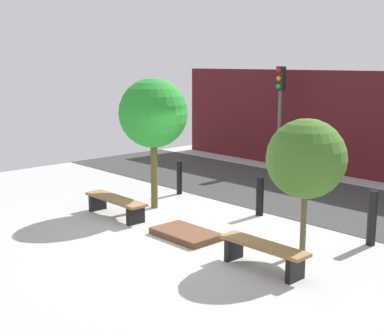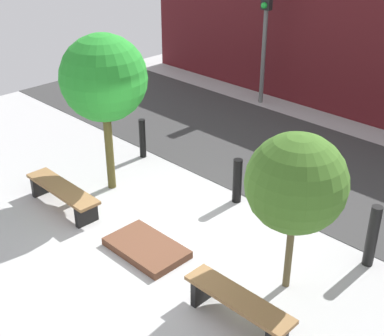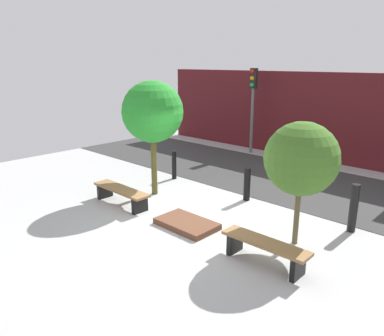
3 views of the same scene
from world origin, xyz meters
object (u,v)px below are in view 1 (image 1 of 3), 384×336
at_px(tree_behind_right_bench, 306,159).
at_px(bollard_left, 260,196).
at_px(traffic_light_west, 280,99).
at_px(tree_behind_left_bench, 153,114).
at_px(bollard_center, 372,218).
at_px(planter_bed, 186,234).
at_px(bollard_far_left, 179,177).
at_px(bench_left, 116,203).
at_px(bench_right, 263,251).

distance_m(tree_behind_right_bench, bollard_left, 2.93).
relative_size(tree_behind_right_bench, traffic_light_west, 0.75).
relative_size(tree_behind_left_bench, bollard_center, 2.89).
distance_m(planter_bed, traffic_light_west, 8.06).
xyz_separation_m(tree_behind_left_bench, tree_behind_right_bench, (4.41, 0.00, -0.52)).
xyz_separation_m(tree_behind_left_bench, traffic_light_west, (-0.95, 6.10, 0.03)).
height_order(bollard_far_left, bollard_center, bollard_center).
distance_m(bench_left, bench_right, 4.41).
height_order(bench_left, bollard_far_left, bollard_far_left).
bearing_deg(traffic_light_west, bench_right, -53.58).
bearing_deg(tree_behind_left_bench, bollard_far_left, 114.55).
distance_m(bench_left, traffic_light_west, 7.60).
height_order(bench_right, planter_bed, bench_right).
bearing_deg(traffic_light_west, tree_behind_right_bench, -48.73).
xyz_separation_m(tree_behind_left_bench, bollard_center, (5.04, 1.38, -1.78)).
bearing_deg(traffic_light_west, bench_left, -82.56).
bearing_deg(bench_right, bench_left, 179.49).
height_order(bollard_center, traffic_light_west, traffic_light_west).
distance_m(bollard_left, traffic_light_west, 5.98).
height_order(bench_right, bollard_far_left, bollard_far_left).
relative_size(bench_right, tree_behind_right_bench, 0.67).
height_order(tree_behind_right_bench, bollard_far_left, tree_behind_right_bench).
height_order(bollard_left, bollard_center, bollard_center).
distance_m(tree_behind_left_bench, bollard_center, 5.52).
height_order(bench_left, planter_bed, bench_left).
bearing_deg(bollard_left, tree_behind_left_bench, -147.88).
xyz_separation_m(bench_right, bollard_center, (0.63, 2.54, 0.21)).
distance_m(planter_bed, bollard_center, 3.71).
xyz_separation_m(bollard_left, traffic_light_west, (-3.15, 4.72, 1.90)).
relative_size(bench_right, planter_bed, 1.24).
height_order(bench_left, traffic_light_west, traffic_light_west).
height_order(bench_left, bench_right, bench_right).
relative_size(bench_right, traffic_light_west, 0.51).
bearing_deg(planter_bed, tree_behind_right_bench, 23.49).
relative_size(bollard_far_left, bollard_left, 1.00).
bearing_deg(bench_right, bollard_far_left, 152.73).
xyz_separation_m(tree_behind_right_bench, bollard_left, (-2.20, 1.38, -1.35)).
distance_m(bench_left, tree_behind_left_bench, 2.31).
height_order(tree_behind_left_bench, bollard_left, tree_behind_left_bench).
height_order(bench_right, tree_behind_right_bench, tree_behind_right_bench).
height_order(bench_left, bollard_left, bollard_left).
bearing_deg(bollard_far_left, tree_behind_right_bench, -15.35).
xyz_separation_m(bench_left, bollard_center, (5.04, 2.54, 0.22)).
bearing_deg(traffic_light_west, bollard_center, -38.24).
relative_size(bollard_left, traffic_light_west, 0.27).
xyz_separation_m(tree_behind_right_bench, traffic_light_west, (-5.35, 6.10, 0.55)).
bearing_deg(planter_bed, bollard_left, 90.00).
bearing_deg(bollard_far_left, bollard_left, 0.00).
relative_size(bench_left, planter_bed, 1.37).
bearing_deg(tree_behind_left_bench, bench_left, -90.00).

